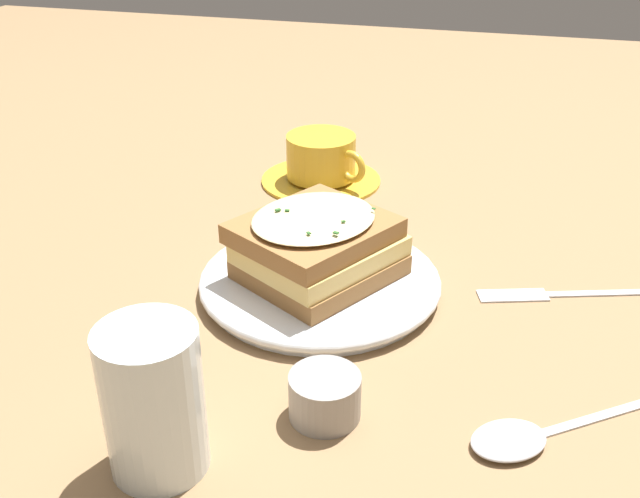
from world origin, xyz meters
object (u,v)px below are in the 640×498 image
at_px(dinner_plate, 320,281).
at_px(condiment_pot, 325,396).
at_px(teacup_with_saucer, 322,163).
at_px(fork, 546,294).
at_px(spoon, 520,437).
at_px(water_glass, 153,401).
at_px(sandwich, 317,246).

xyz_separation_m(dinner_plate, condiment_pot, (-0.05, 0.18, 0.01)).
height_order(teacup_with_saucer, fork, teacup_with_saucer).
distance_m(teacup_with_saucer, condiment_pot, 0.46).
distance_m(teacup_with_saucer, fork, 0.36).
bearing_deg(spoon, condiment_pot, 56.98).
distance_m(water_glass, spoon, 0.27).
xyz_separation_m(teacup_with_saucer, fork, (-0.29, 0.21, -0.03)).
xyz_separation_m(teacup_with_saucer, spoon, (-0.27, 0.43, -0.02)).
xyz_separation_m(dinner_plate, teacup_with_saucer, (0.07, -0.26, 0.02)).
bearing_deg(teacup_with_saucer, spoon, -31.50).
relative_size(water_glass, spoon, 0.74).
height_order(sandwich, teacup_with_saucer, sandwich).
distance_m(teacup_with_saucer, water_glass, 0.52).
bearing_deg(condiment_pot, sandwich, -73.05).
distance_m(spoon, condiment_pot, 0.15).
relative_size(sandwich, teacup_with_saucer, 1.14).
bearing_deg(sandwich, condiment_pot, 106.95).
xyz_separation_m(water_glass, spoon, (-0.25, -0.09, -0.05)).
relative_size(dinner_plate, fork, 1.36).
distance_m(water_glass, condiment_pot, 0.13).
relative_size(water_glass, condiment_pot, 2.03).
bearing_deg(fork, spoon, 157.25).
bearing_deg(condiment_pot, water_glass, 38.50).
relative_size(fork, spoon, 1.14).
xyz_separation_m(sandwich, spoon, (-0.20, 0.17, -0.05)).
height_order(sandwich, condiment_pot, sandwich).
bearing_deg(condiment_pot, teacup_with_saucer, -74.74).
bearing_deg(dinner_plate, sandwich, -3.71).
height_order(dinner_plate, fork, dinner_plate).
bearing_deg(spoon, sandwich, 13.59).
height_order(dinner_plate, spoon, dinner_plate).
bearing_deg(condiment_pot, spoon, -176.66).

